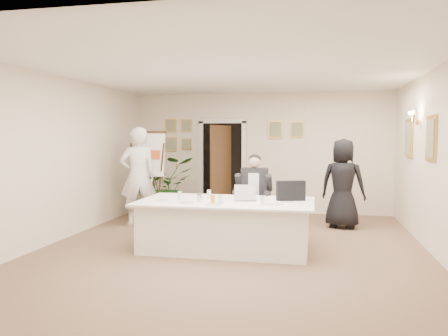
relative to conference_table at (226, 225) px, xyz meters
name	(u,v)px	position (x,y,z in m)	size (l,w,h in m)	color
floor	(233,248)	(0.10, 0.07, -0.39)	(7.00, 7.00, 0.00)	brown
ceiling	(233,70)	(0.10, 0.07, 2.41)	(6.00, 7.00, 0.02)	white
wall_back	(260,153)	(0.10, 3.57, 1.01)	(6.00, 0.10, 2.80)	beige
wall_front	(151,184)	(0.10, -3.43, 1.01)	(6.00, 0.10, 2.80)	beige
wall_left	(61,159)	(-2.90, 0.07, 1.01)	(0.10, 7.00, 2.80)	beige
wall_right	(439,163)	(3.10, 0.07, 1.01)	(0.10, 7.00, 2.80)	beige
doorway	(222,168)	(-0.78, 3.39, 0.65)	(1.14, 0.86, 2.20)	black
pictures_back_wall	(227,134)	(-0.70, 3.54, 1.46)	(3.40, 0.06, 0.80)	#BA923F
pictures_right_wall	(418,138)	(3.07, 1.27, 1.36)	(0.06, 2.20, 0.80)	#BA923F
wall_sconce	(414,117)	(3.00, 1.27, 1.71)	(0.20, 0.30, 0.24)	#B27039
conference_table	(226,225)	(0.00, 0.00, 0.00)	(2.72, 1.45, 0.78)	white
seated_man	(254,194)	(0.30, 1.08, 0.35)	(0.63, 0.68, 1.48)	black
flip_chart	(151,180)	(-2.04, 2.04, 0.47)	(0.67, 0.45, 1.86)	#331D10
standing_man	(138,176)	(-2.10, 1.50, 0.59)	(0.72, 0.47, 1.97)	white
standing_woman	(343,183)	(1.90, 2.07, 0.48)	(0.85, 0.55, 1.74)	black
potted_palm	(165,186)	(-1.90, 2.57, 0.28)	(1.21, 1.04, 1.34)	#20541C
laptop	(246,191)	(0.31, 0.10, 0.52)	(0.33, 0.35, 0.28)	#B7BABC
laptop_bag	(291,191)	(1.00, 0.21, 0.54)	(0.45, 0.12, 0.31)	black
paper_stack	(271,203)	(0.74, -0.24, 0.40)	(0.31, 0.22, 0.03)	white
plate_left	(163,201)	(-0.95, -0.27, 0.39)	(0.21, 0.21, 0.01)	white
plate_mid	(186,202)	(-0.54, -0.37, 0.39)	(0.24, 0.24, 0.01)	white
plate_near	(214,205)	(-0.07, -0.50, 0.39)	(0.23, 0.23, 0.01)	white
glass_a	(180,196)	(-0.72, -0.12, 0.45)	(0.06, 0.06, 0.14)	silver
glass_b	(221,199)	(-0.01, -0.34, 0.45)	(0.07, 0.07, 0.14)	silver
glass_c	(262,200)	(0.61, -0.34, 0.45)	(0.06, 0.06, 0.14)	silver
glass_d	(209,194)	(-0.32, 0.18, 0.45)	(0.07, 0.07, 0.14)	silver
oj_glass	(213,199)	(-0.13, -0.35, 0.45)	(0.07, 0.07, 0.13)	orange
steel_jug	(200,198)	(-0.38, -0.18, 0.44)	(0.09, 0.09, 0.11)	silver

